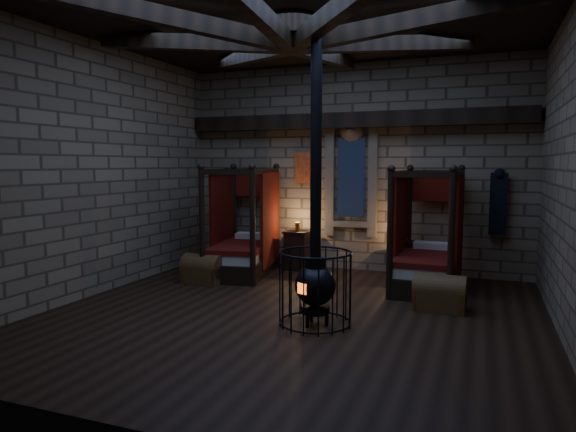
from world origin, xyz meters
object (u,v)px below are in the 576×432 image
(bed_right, at_px, (427,259))
(trunk_right, at_px, (440,294))
(trunk_left, at_px, (203,270))
(stove, at_px, (315,280))
(bed_left, at_px, (244,248))

(bed_right, relative_size, trunk_right, 2.67)
(trunk_left, height_order, trunk_right, trunk_right)
(stove, bearing_deg, bed_right, 88.53)
(trunk_right, distance_m, stove, 2.07)
(bed_right, height_order, trunk_right, bed_right)
(stove, bearing_deg, trunk_left, 171.33)
(bed_left, relative_size, stove, 0.53)
(bed_left, height_order, stove, stove)
(trunk_left, bearing_deg, trunk_right, -0.19)
(trunk_right, height_order, stove, stove)
(bed_left, xyz_separation_m, trunk_left, (-0.33, -1.03, -0.27))
(bed_left, xyz_separation_m, bed_right, (3.56, 0.03, -0.01))
(bed_right, bearing_deg, trunk_right, -75.16)
(bed_right, distance_m, stove, 2.95)
(bed_left, xyz_separation_m, trunk_right, (3.88, -1.32, -0.27))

